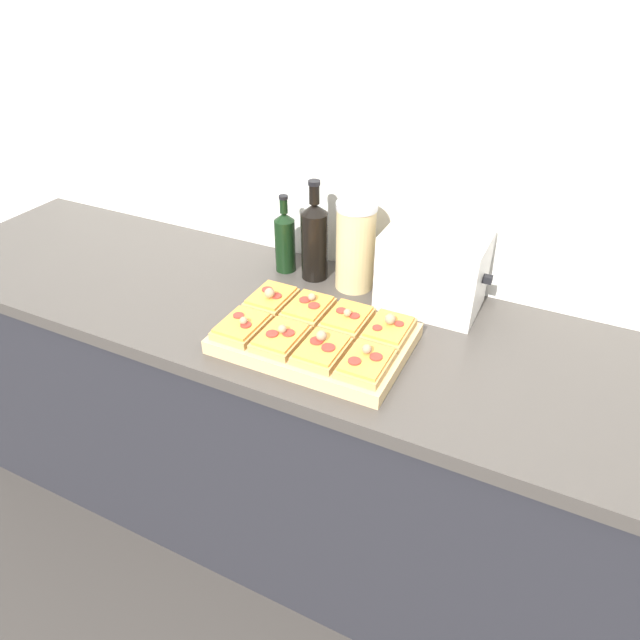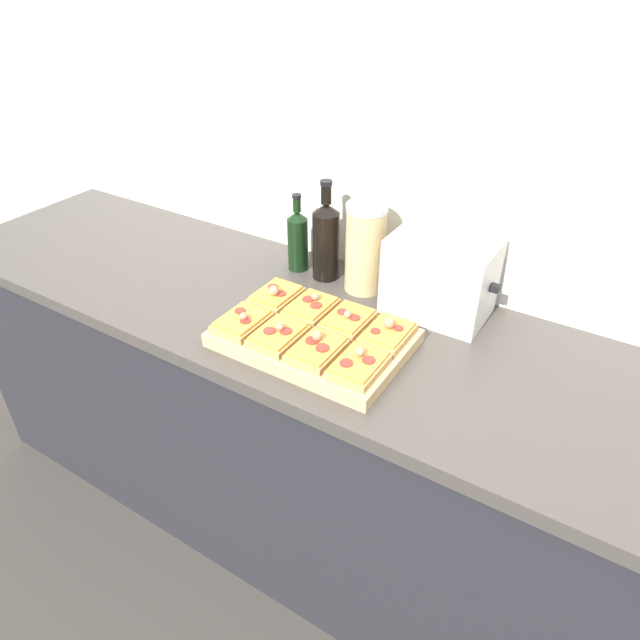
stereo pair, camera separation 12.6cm
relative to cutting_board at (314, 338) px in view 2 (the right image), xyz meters
name	(u,v)px [view 2 (the right image)]	position (x,y,z in m)	size (l,w,h in m)	color
ground_plane	(263,593)	(-0.07, -0.21, -0.94)	(12.00, 12.00, 0.00)	#3D3833
wall_back	(378,165)	(-0.07, 0.47, 0.31)	(6.00, 0.06, 2.50)	silver
kitchen_counter	(314,433)	(-0.07, 0.11, -0.48)	(2.63, 0.67, 0.92)	#232328
cutting_board	(314,338)	(0.00, 0.00, 0.00)	(0.48, 0.32, 0.04)	tan
pizza_slice_back_left	(276,295)	(-0.17, 0.08, 0.03)	(0.10, 0.14, 0.06)	tan
pizza_slice_back_midleft	(311,307)	(-0.06, 0.08, 0.03)	(0.10, 0.14, 0.05)	tan
pizza_slice_back_midright	(348,320)	(0.06, 0.08, 0.03)	(0.10, 0.14, 0.05)	tan
pizza_slice_back_right	(388,333)	(0.17, 0.08, 0.03)	(0.10, 0.14, 0.06)	tan
pizza_slice_front_left	(242,322)	(-0.17, -0.08, 0.03)	(0.10, 0.14, 0.05)	tan
pizza_slice_front_midleft	(278,335)	(-0.06, -0.08, 0.03)	(0.10, 0.14, 0.05)	tan
pizza_slice_front_midright	(317,349)	(0.06, -0.08, 0.03)	(0.10, 0.14, 0.05)	tan
pizza_slice_front_right	(359,365)	(0.17, -0.08, 0.03)	(0.10, 0.14, 0.05)	tan
olive_oil_bottle	(298,239)	(-0.26, 0.32, 0.08)	(0.06, 0.06, 0.25)	black
wine_bottle	(326,239)	(-0.16, 0.32, 0.11)	(0.08, 0.08, 0.31)	black
grain_jar_tall	(365,248)	(-0.03, 0.32, 0.12)	(0.12, 0.12, 0.27)	tan
toaster_oven	(440,277)	(0.21, 0.31, 0.09)	(0.30, 0.19, 0.22)	beige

